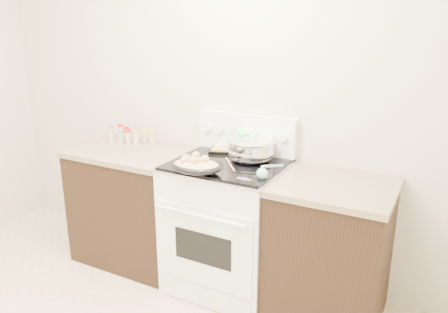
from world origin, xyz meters
The scene contains 9 objects.
counter_left centered at (-0.48, 1.43, 0.46)m, with size 0.93×0.67×0.92m.
counter_right centered at (1.08, 1.43, 0.46)m, with size 0.73×0.67×0.92m.
kitchen_range centered at (0.35, 1.42, 0.49)m, with size 0.78×0.73×1.22m.
mixing_bowl centered at (0.47, 1.54, 1.02)m, with size 0.41×0.41×0.19m.
roasting_pan centered at (0.27, 1.14, 0.99)m, with size 0.36×0.27×0.12m.
baking_sheet centered at (0.27, 1.70, 0.96)m, with size 0.43×0.36×0.06m.
wooden_spoon centered at (0.35, 1.32, 0.95)m, with size 0.18×0.22×0.04m.
blue_ladle centered at (0.68, 1.26, 0.97)m, with size 0.09×0.26×0.09m.
spice_jars centered at (-0.63, 1.59, 0.98)m, with size 0.39×0.15×0.13m.
Camera 1 is at (1.66, -1.08, 1.86)m, focal length 35.00 mm.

